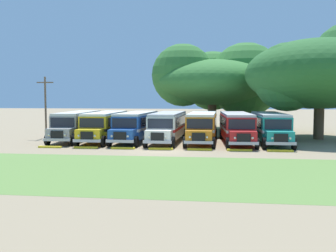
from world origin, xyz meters
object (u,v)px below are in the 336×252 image
Objects in this scene: parked_bus_slot_6 at (270,126)px; secondary_tree at (323,72)px; parked_bus_slot_0 at (77,124)px; broad_shade_tree at (217,80)px; parked_bus_slot_1 at (105,125)px; parked_bus_slot_2 at (136,125)px; parked_bus_slot_4 at (202,126)px; parked_bus_slot_3 at (168,125)px; utility_pole at (46,105)px; parked_bus_slot_5 at (236,126)px.

secondary_tree is (5.85, 4.60, 5.33)m from parked_bus_slot_6.
parked_bus_slot_0 is 0.65× the size of broad_shade_tree.
parked_bus_slot_1 and parked_bus_slot_2 have the same top height.
parked_bus_slot_4 is at bearing 89.09° from parked_bus_slot_1.
parked_bus_slot_3 and parked_bus_slot_4 have the same top height.
parked_bus_slot_1 is 9.68m from parked_bus_slot_4.
parked_bus_slot_2 is 19.99m from secondary_tree.
parked_bus_slot_6 is at bearing -70.68° from broad_shade_tree.
utility_pole is at bearing -94.78° from parked_bus_slot_4.
parked_bus_slot_0 is 0.70× the size of secondary_tree.
secondary_tree reaches higher than parked_bus_slot_5.
parked_bus_slot_0 is at bearing -135.94° from broad_shade_tree.
parked_bus_slot_6 is (12.86, 0.02, 0.00)m from parked_bus_slot_2.
parked_bus_slot_4 is 1.68× the size of utility_pole.
parked_bus_slot_1 is 1.00× the size of parked_bus_slot_6.
parked_bus_slot_2 is 9.73m from parked_bus_slot_5.
parked_bus_slot_4 is 15.04m from broad_shade_tree.
parked_bus_slot_1 is 7.40m from utility_pole.
parked_bus_slot_2 is (6.21, -0.39, 0.00)m from parked_bus_slot_0.
parked_bus_slot_4 is at bearing -96.14° from parked_bus_slot_5.
parked_bus_slot_1 is 1.00× the size of parked_bus_slot_4.
parked_bus_slot_3 is at bearing 87.79° from parked_bus_slot_1.
parked_bus_slot_4 and parked_bus_slot_5 have the same top height.
utility_pole is at bearing -174.09° from secondary_tree.
parked_bus_slot_1 is (3.04, -0.48, 0.00)m from parked_bus_slot_0.
parked_bus_slot_5 is 20.02m from utility_pole.
parked_bus_slot_3 and parked_bus_slot_6 have the same top height.
parked_bus_slot_2 is 16.90m from broad_shade_tree.
broad_shade_tree is at bearing 34.58° from utility_pole.
parked_bus_slot_1 and parked_bus_slot_6 have the same top height.
parked_bus_slot_6 is 15.69m from broad_shade_tree.
parked_bus_slot_1 is at bearing -93.72° from parked_bus_slot_5.
secondary_tree is (21.88, 4.71, 5.33)m from parked_bus_slot_1.
broad_shade_tree reaches higher than utility_pole.
utility_pole is (-16.62, 1.70, 1.89)m from parked_bus_slot_4.
broad_shade_tree reaches higher than parked_bus_slot_5.
parked_bus_slot_0 and parked_bus_slot_4 have the same top height.
broad_shade_tree is at bearing 131.18° from parked_bus_slot_0.
parked_bus_slot_3 is 1.68× the size of utility_pole.
parked_bus_slot_6 is at bearing -4.02° from utility_pole.
parked_bus_slot_5 is (15.94, -0.62, 0.00)m from parked_bus_slot_0.
broad_shade_tree is 14.34m from secondary_tree.
parked_bus_slot_0 and parked_bus_slot_3 have the same top height.
utility_pole reaches higher than parked_bus_slot_4.
parked_bus_slot_4 is 6.36m from parked_bus_slot_6.
parked_bus_slot_0 is at bearing -92.42° from parked_bus_slot_6.
secondary_tree reaches higher than parked_bus_slot_0.
utility_pole is at bearing -145.42° from broad_shade_tree.
parked_bus_slot_0 is at bearing -170.36° from secondary_tree.
parked_bus_slot_3 is 13.55m from utility_pole.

